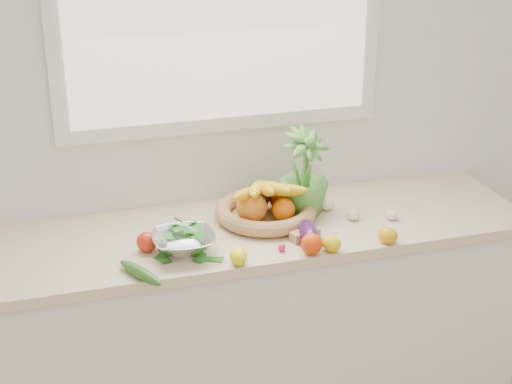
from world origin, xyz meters
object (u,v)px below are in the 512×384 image
object	(u,v)px
potted_herb	(304,172)
fruit_basket	(265,206)
cucumber	(140,273)
colander_with_spinach	(184,238)
eggplant	(308,233)
apple	(147,242)

from	to	relation	value
potted_herb	fruit_basket	xyz separation A→B (m)	(-0.16, -0.01, -0.12)
cucumber	colander_with_spinach	world-z (taller)	colander_with_spinach
colander_with_spinach	potted_herb	bearing A→B (deg)	20.88
cucumber	potted_herb	bearing A→B (deg)	25.70
eggplant	colander_with_spinach	bearing A→B (deg)	174.53
eggplant	fruit_basket	xyz separation A→B (m)	(-0.10, 0.23, 0.02)
potted_herb	colander_with_spinach	bearing A→B (deg)	-159.12
apple	colander_with_spinach	distance (m)	0.14
eggplant	potted_herb	distance (m)	0.29
apple	fruit_basket	world-z (taller)	fruit_basket
cucumber	potted_herb	xyz separation A→B (m)	(0.70, 0.34, 0.15)
eggplant	fruit_basket	bearing A→B (deg)	112.22
apple	eggplant	world-z (taller)	apple
potted_herb	colander_with_spinach	xyz separation A→B (m)	(-0.52, -0.20, -0.11)
eggplant	cucumber	bearing A→B (deg)	-171.52
fruit_basket	colander_with_spinach	distance (m)	0.41
potted_herb	colander_with_spinach	size ratio (longest dim) A/B	1.45
apple	potted_herb	xyz separation A→B (m)	(0.65, 0.15, 0.14)
fruit_basket	colander_with_spinach	size ratio (longest dim) A/B	1.72
apple	potted_herb	size ratio (longest dim) A/B	0.21
cucumber	colander_with_spinach	xyz separation A→B (m)	(0.18, 0.14, 0.04)
apple	colander_with_spinach	bearing A→B (deg)	-22.34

